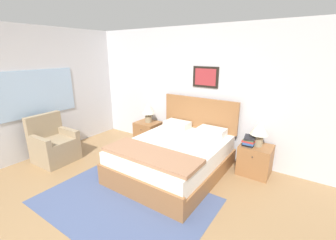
{
  "coord_description": "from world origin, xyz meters",
  "views": [
    {
      "loc": [
        2.05,
        -1.44,
        2.1
      ],
      "look_at": [
        0.06,
        1.48,
        1.02
      ],
      "focal_mm": 24.0,
      "sensor_mm": 36.0,
      "label": 1
    }
  ],
  "objects_px": {
    "bed": "(174,156)",
    "armchair": "(54,146)",
    "table_lamp_near_window": "(148,110)",
    "nightstand_near_window": "(148,133)",
    "nightstand_by_door": "(255,160)",
    "table_lamp_by_door": "(259,129)"
  },
  "relations": [
    {
      "from": "nightstand_by_door",
      "to": "nightstand_near_window",
      "type": "bearing_deg",
      "value": 180.0
    },
    {
      "from": "armchair",
      "to": "table_lamp_by_door",
      "type": "distance_m",
      "value": 3.9
    },
    {
      "from": "nightstand_by_door",
      "to": "table_lamp_by_door",
      "type": "height_order",
      "value": "table_lamp_by_door"
    },
    {
      "from": "nightstand_near_window",
      "to": "table_lamp_near_window",
      "type": "height_order",
      "value": "table_lamp_near_window"
    },
    {
      "from": "armchair",
      "to": "table_lamp_by_door",
      "type": "xyz_separation_m",
      "value": [
        3.45,
        1.73,
        0.52
      ]
    },
    {
      "from": "nightstand_by_door",
      "to": "table_lamp_near_window",
      "type": "bearing_deg",
      "value": 179.74
    },
    {
      "from": "bed",
      "to": "table_lamp_near_window",
      "type": "relative_size",
      "value": 4.34
    },
    {
      "from": "armchair",
      "to": "nightstand_near_window",
      "type": "bearing_deg",
      "value": 147.66
    },
    {
      "from": "nightstand_near_window",
      "to": "table_lamp_by_door",
      "type": "xyz_separation_m",
      "value": [
        2.45,
        0.01,
        0.57
      ]
    },
    {
      "from": "nightstand_near_window",
      "to": "nightstand_by_door",
      "type": "relative_size",
      "value": 1.0
    },
    {
      "from": "table_lamp_near_window",
      "to": "table_lamp_by_door",
      "type": "height_order",
      "value": "same"
    },
    {
      "from": "table_lamp_near_window",
      "to": "table_lamp_by_door",
      "type": "relative_size",
      "value": 1.0
    },
    {
      "from": "table_lamp_near_window",
      "to": "nightstand_by_door",
      "type": "bearing_deg",
      "value": -0.26
    },
    {
      "from": "bed",
      "to": "table_lamp_near_window",
      "type": "bearing_deg",
      "value": 147.27
    },
    {
      "from": "bed",
      "to": "table_lamp_by_door",
      "type": "xyz_separation_m",
      "value": [
        1.23,
        0.77,
        0.52
      ]
    },
    {
      "from": "armchair",
      "to": "table_lamp_near_window",
      "type": "relative_size",
      "value": 1.98
    },
    {
      "from": "bed",
      "to": "armchair",
      "type": "xyz_separation_m",
      "value": [
        -2.22,
        -0.96,
        0.0
      ]
    },
    {
      "from": "bed",
      "to": "table_lamp_near_window",
      "type": "distance_m",
      "value": 1.52
    },
    {
      "from": "bed",
      "to": "nightstand_by_door",
      "type": "xyz_separation_m",
      "value": [
        1.22,
        0.76,
        -0.05
      ]
    },
    {
      "from": "table_lamp_near_window",
      "to": "armchair",
      "type": "bearing_deg",
      "value": -120.48
    },
    {
      "from": "nightstand_near_window",
      "to": "table_lamp_near_window",
      "type": "bearing_deg",
      "value": 31.74
    },
    {
      "from": "nightstand_near_window",
      "to": "table_lamp_by_door",
      "type": "height_order",
      "value": "table_lamp_by_door"
    }
  ]
}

